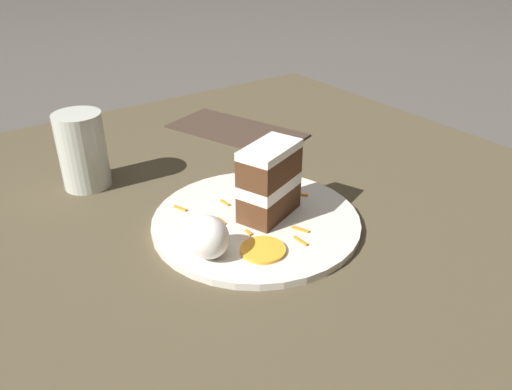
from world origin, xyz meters
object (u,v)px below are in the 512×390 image
Objects in this scene: cream_dollop at (208,237)px; menu_card at (236,131)px; plate at (256,221)px; drinking_glass at (83,155)px; cake_slice at (269,181)px; orange_garnish at (263,250)px.

cream_dollop is 0.45m from menu_card.
plate is 2.41× the size of drinking_glass.
cake_slice is 0.38× the size of menu_card.
orange_garnish is 0.44m from menu_card.
drinking_glass reaches higher than plate.
cream_dollop is at bearing -169.63° from drinking_glass.
orange_garnish is at bearing -118.53° from cream_dollop.
plate is at bearing 64.55° from cake_slice.
orange_garnish is 0.21× the size of menu_card.
cake_slice is at bearing -41.49° from orange_garnish.
drinking_glass reaches higher than cake_slice.
orange_garnish is 0.35m from drinking_glass.
cream_dollop is 0.98× the size of orange_garnish.
drinking_glass is (0.30, 0.05, 0.02)m from cream_dollop.
orange_garnish reaches higher than menu_card.
cake_slice is 1.81× the size of orange_garnish.
orange_garnish is at bearing 150.79° from plate.
plate is 0.06m from cake_slice.
cake_slice is at bearing -73.30° from cream_dollop.
cake_slice is at bearing -94.53° from plate.
cream_dollop is at bearing -148.13° from menu_card.
orange_garnish is (-0.03, -0.06, -0.03)m from cream_dollop.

